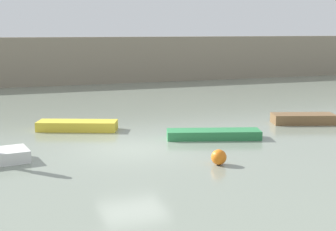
# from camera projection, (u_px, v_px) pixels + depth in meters

# --- Properties ---
(ground_plane) EXTENTS (120.00, 120.00, 0.00)m
(ground_plane) POSITION_uv_depth(u_px,v_px,m) (133.00, 149.00, 18.19)
(ground_plane) COLOR gray
(embankment_wall) EXTENTS (80.00, 1.20, 3.87)m
(embankment_wall) POSITION_uv_depth(u_px,v_px,m) (52.00, 61.00, 39.04)
(embankment_wall) COLOR gray
(embankment_wall) RESTS_ON ground_plane
(rowboat_yellow) EXTENTS (3.64, 2.33, 0.42)m
(rowboat_yellow) POSITION_uv_depth(u_px,v_px,m) (77.00, 126.00, 21.57)
(rowboat_yellow) COLOR gold
(rowboat_yellow) RESTS_ON ground_plane
(rowboat_green) EXTENTS (3.95, 2.13, 0.36)m
(rowboat_green) POSITION_uv_depth(u_px,v_px,m) (214.00, 134.00, 19.91)
(rowboat_green) COLOR #2D7F47
(rowboat_green) RESTS_ON ground_plane
(rowboat_brown) EXTENTS (3.15, 2.02, 0.47)m
(rowboat_brown) POSITION_uv_depth(u_px,v_px,m) (303.00, 119.00, 23.14)
(rowboat_brown) COLOR brown
(rowboat_brown) RESTS_ON ground_plane
(mooring_buoy) EXTENTS (0.52, 0.52, 0.52)m
(mooring_buoy) POSITION_uv_depth(u_px,v_px,m) (219.00, 157.00, 16.02)
(mooring_buoy) COLOR orange
(mooring_buoy) RESTS_ON ground_plane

